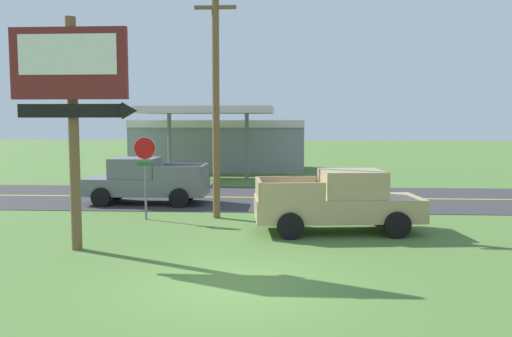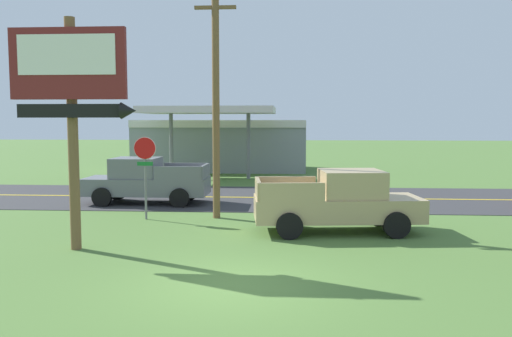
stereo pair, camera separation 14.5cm
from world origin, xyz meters
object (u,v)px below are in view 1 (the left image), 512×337
utility_pole (216,89)px  pickup_grey_on_road (145,181)px  motel_sign (73,89)px  stop_sign (145,163)px  gas_station (220,143)px  pickup_tan_parked_on_lawn (340,202)px

utility_pole → pickup_grey_on_road: (-3.50, 3.12, -3.69)m
utility_pole → pickup_grey_on_road: utility_pole is taller
motel_sign → stop_sign: motel_sign is taller
stop_sign → pickup_grey_on_road: size_ratio=0.57×
utility_pole → gas_station: size_ratio=0.73×
utility_pole → pickup_tan_parked_on_lawn: utility_pole is taller
motel_sign → utility_pole: size_ratio=0.71×
pickup_grey_on_road → pickup_tan_parked_on_lawn: bearing=-34.4°
motel_sign → pickup_tan_parked_on_lawn: bearing=21.7°
pickup_grey_on_road → utility_pole: bearing=-41.7°
stop_sign → pickup_grey_on_road: stop_sign is taller
motel_sign → pickup_grey_on_road: motel_sign is taller
motel_sign → gas_station: size_ratio=0.52×
motel_sign → stop_sign: size_ratio=2.12×
stop_sign → gas_station: size_ratio=0.25×
motel_sign → utility_pole: 5.96m
gas_station → pickup_grey_on_road: bearing=-94.2°
utility_pole → pickup_grey_on_road: size_ratio=1.69×
pickup_tan_parked_on_lawn → pickup_grey_on_road: (-7.72, 5.29, 0.00)m
stop_sign → gas_station: (0.15, 19.45, -0.08)m
gas_station → stop_sign: bearing=-90.4°
motel_sign → gas_station: 24.19m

